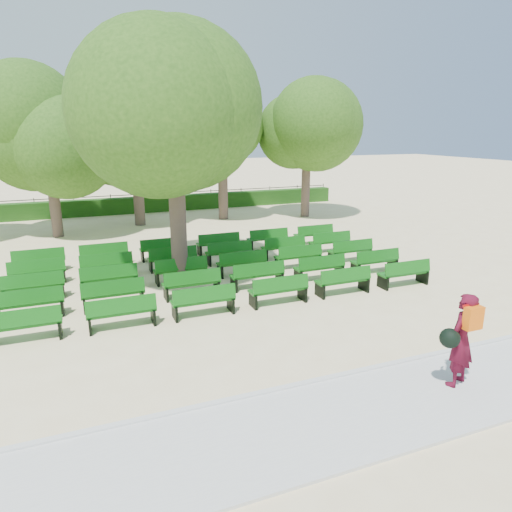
# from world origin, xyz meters

# --- Properties ---
(ground) EXTENTS (120.00, 120.00, 0.00)m
(ground) POSITION_xyz_m (0.00, 0.00, 0.00)
(ground) COLOR beige
(paving) EXTENTS (30.00, 2.20, 0.06)m
(paving) POSITION_xyz_m (0.00, -7.40, 0.03)
(paving) COLOR silver
(paving) RESTS_ON ground
(curb) EXTENTS (30.00, 0.12, 0.10)m
(curb) POSITION_xyz_m (0.00, -6.25, 0.05)
(curb) COLOR silver
(curb) RESTS_ON ground
(hedge) EXTENTS (26.00, 0.70, 0.90)m
(hedge) POSITION_xyz_m (0.00, 14.00, 0.45)
(hedge) COLOR #1E4C13
(hedge) RESTS_ON ground
(fence) EXTENTS (26.00, 0.10, 1.02)m
(fence) POSITION_xyz_m (0.00, 14.40, 0.00)
(fence) COLOR black
(fence) RESTS_ON ground
(tree_line) EXTENTS (21.80, 6.80, 7.04)m
(tree_line) POSITION_xyz_m (0.00, 10.00, 0.00)
(tree_line) COLOR #335D19
(tree_line) RESTS_ON ground
(bench_array) EXTENTS (1.68, 0.60, 1.04)m
(bench_array) POSITION_xyz_m (1.03, 0.70, 0.09)
(bench_array) COLOR #105C11
(bench_array) RESTS_ON ground
(tree_among) EXTENTS (4.96, 4.96, 6.95)m
(tree_among) POSITION_xyz_m (-0.03, 0.69, 4.70)
(tree_among) COLOR brown
(tree_among) RESTS_ON ground
(person) EXTENTS (0.91, 0.65, 1.81)m
(person) POSITION_xyz_m (3.42, -7.31, 1.00)
(person) COLOR #4C0A1D
(person) RESTS_ON ground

